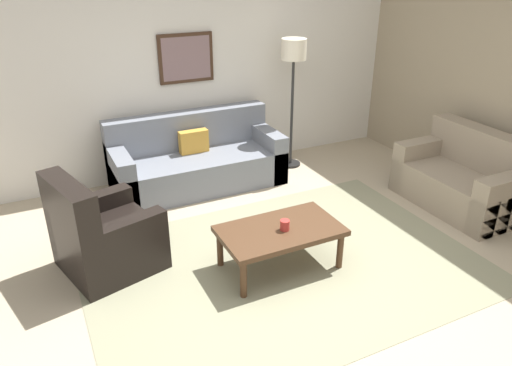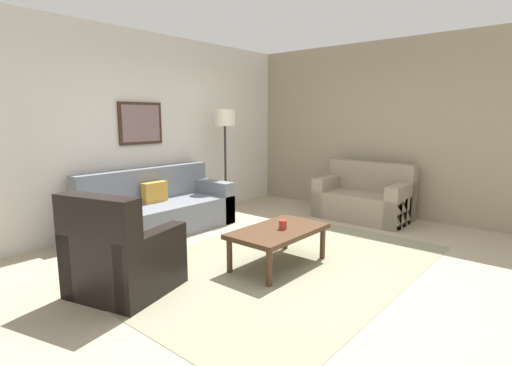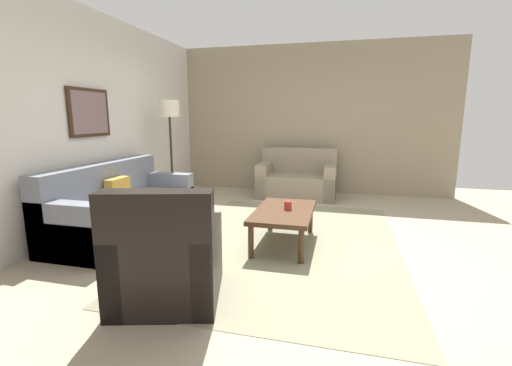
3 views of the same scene
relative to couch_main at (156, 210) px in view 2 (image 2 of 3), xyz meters
The scene contains 11 objects.
ground_plane 2.13m from the couch_main, 86.79° to the right, with size 8.00×8.00×0.00m, color tan.
rear_partition 1.21m from the couch_main, 76.58° to the left, with size 6.00×0.12×2.80m, color silver.
stone_feature_panel 3.92m from the couch_main, 34.02° to the right, with size 0.12×5.20×2.80m, color gray.
area_rug 2.13m from the couch_main, 86.79° to the right, with size 3.59×2.54×0.01m, color gray.
couch_main is the anchor object (origin of this frame).
couch_loveseat 3.23m from the couch_main, 36.51° to the right, with size 0.82×1.39×0.88m.
armchair_leather 1.99m from the couch_main, 134.80° to the right, with size 0.98×0.98×0.95m.
coffee_table 2.10m from the couch_main, 87.94° to the right, with size 1.10×0.64×0.41m.
cup 2.14m from the couch_main, 87.38° to the right, with size 0.09×0.09×0.10m, color #B2332D.
lamp_standing 1.77m from the couch_main, ahead, with size 0.32×0.32×1.71m.
framed_artwork 1.27m from the couch_main, 77.06° to the left, with size 0.69×0.04×0.60m.
Camera 2 is at (-3.31, -2.43, 1.60)m, focal length 27.56 mm.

